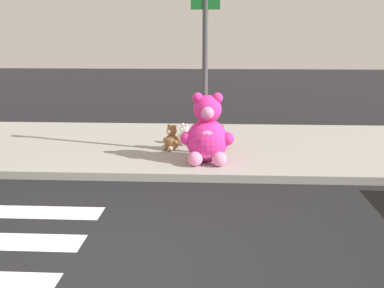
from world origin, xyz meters
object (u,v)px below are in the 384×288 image
(sign_pole, at_px, (205,71))
(plush_white, at_px, (184,136))
(plush_lavender, at_px, (204,132))
(plush_brown, at_px, (171,140))
(plush_pink_large, at_px, (207,135))
(plush_red, at_px, (219,139))

(sign_pole, relative_size, plush_white, 6.73)
(plush_lavender, xyz_separation_m, plush_white, (-0.44, -0.16, -0.06))
(plush_brown, bearing_deg, sign_pole, -19.13)
(plush_pink_large, bearing_deg, plush_brown, 132.84)
(plush_pink_large, height_order, plush_brown, plush_pink_large)
(plush_red, bearing_deg, plush_pink_large, -103.78)
(sign_pole, height_order, plush_white, sign_pole)
(plush_brown, bearing_deg, plush_pink_large, -47.16)
(plush_pink_large, distance_m, plush_brown, 1.18)
(plush_lavender, xyz_separation_m, plush_brown, (-0.68, -0.64, -0.03))
(plush_lavender, height_order, plush_white, plush_lavender)
(plush_lavender, distance_m, plush_red, 0.56)
(plush_white, bearing_deg, sign_pole, -57.14)
(plush_pink_large, height_order, plush_red, plush_pink_large)
(plush_white, relative_size, plush_red, 0.94)
(plush_pink_large, relative_size, plush_lavender, 2.13)
(plush_pink_large, xyz_separation_m, plush_lavender, (-0.09, 1.48, -0.28))
(plush_lavender, bearing_deg, plush_red, -51.31)
(plush_pink_large, relative_size, plush_white, 2.82)
(plush_lavender, bearing_deg, plush_pink_large, -86.44)
(plush_lavender, relative_size, plush_red, 1.24)
(plush_white, bearing_deg, plush_lavender, 20.50)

